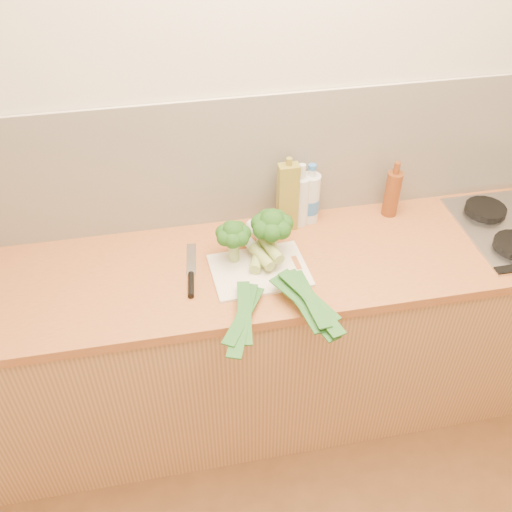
# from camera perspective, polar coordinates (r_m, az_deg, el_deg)

# --- Properties ---
(room_shell) EXTENTS (3.50, 3.50, 3.50)m
(room_shell) POSITION_cam_1_polar(r_m,az_deg,el_deg) (2.27, 2.00, 9.70)
(room_shell) COLOR beige
(room_shell) RESTS_ON ground
(counter) EXTENTS (3.20, 0.62, 0.90)m
(counter) POSITION_cam_1_polar(r_m,az_deg,el_deg) (2.51, 3.07, -8.00)
(counter) COLOR tan
(counter) RESTS_ON ground
(chopping_board) EXTENTS (0.37, 0.28, 0.01)m
(chopping_board) POSITION_cam_1_polar(r_m,az_deg,el_deg) (2.13, 0.34, -1.44)
(chopping_board) COLOR silver
(chopping_board) RESTS_ON counter
(broccoli_left) EXTENTS (0.13, 0.13, 0.18)m
(broccoli_left) POSITION_cam_1_polar(r_m,az_deg,el_deg) (2.10, -2.29, 2.14)
(broccoli_left) COLOR #93A962
(broccoli_left) RESTS_ON chopping_board
(broccoli_right) EXTENTS (0.16, 0.16, 0.20)m
(broccoli_right) POSITION_cam_1_polar(r_m,az_deg,el_deg) (2.12, 1.61, 3.12)
(broccoli_right) COLOR #93A962
(broccoli_right) RESTS_ON chopping_board
(leek_front) EXTENTS (0.29, 0.67, 0.04)m
(leek_front) POSITION_cam_1_polar(r_m,az_deg,el_deg) (2.10, -0.12, -1.28)
(leek_front) COLOR white
(leek_front) RESTS_ON chopping_board
(leek_mid) EXTENTS (0.25, 0.61, 0.04)m
(leek_mid) POSITION_cam_1_polar(r_m,az_deg,el_deg) (2.07, 1.75, -1.39)
(leek_mid) COLOR white
(leek_mid) RESTS_ON chopping_board
(leek_back) EXTENTS (0.22, 0.65, 0.04)m
(leek_back) POSITION_cam_1_polar(r_m,az_deg,el_deg) (2.07, 2.52, -0.55)
(leek_back) COLOR white
(leek_back) RESTS_ON chopping_board
(chefs_knife) EXTENTS (0.06, 0.31, 0.02)m
(chefs_knife) POSITION_cam_1_polar(r_m,az_deg,el_deg) (2.11, -6.51, -2.22)
(chefs_knife) COLOR silver
(chefs_knife) RESTS_ON counter
(oil_tin) EXTENTS (0.08, 0.05, 0.33)m
(oil_tin) POSITION_cam_1_polar(r_m,az_deg,el_deg) (2.26, 3.19, 5.91)
(oil_tin) COLOR olive
(oil_tin) RESTS_ON counter
(glass_bottle) EXTENTS (0.07, 0.07, 0.28)m
(glass_bottle) POSITION_cam_1_polar(r_m,az_deg,el_deg) (2.31, 4.46, 5.63)
(glass_bottle) COLOR silver
(glass_bottle) RESTS_ON counter
(amber_bottle) EXTENTS (0.06, 0.06, 0.25)m
(amber_bottle) POSITION_cam_1_polar(r_m,az_deg,el_deg) (2.43, 13.47, 6.16)
(amber_bottle) COLOR brown
(amber_bottle) RESTS_ON counter
(water_bottle) EXTENTS (0.08, 0.08, 0.24)m
(water_bottle) POSITION_cam_1_polar(r_m,az_deg,el_deg) (2.34, 5.43, 5.68)
(water_bottle) COLOR silver
(water_bottle) RESTS_ON counter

